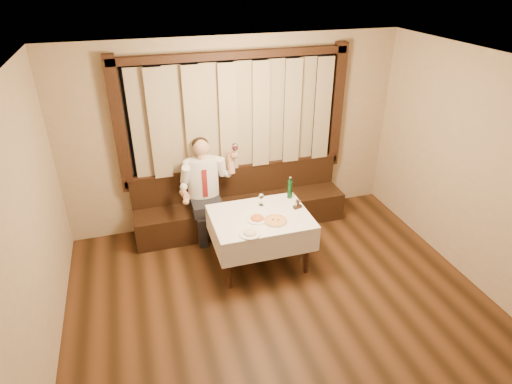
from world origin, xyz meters
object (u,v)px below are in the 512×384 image
object	(u,v)px
pasta_red	(257,217)
seated_man	(205,183)
pizza	(275,221)
pasta_cream	(250,232)
cruet_caddy	(298,205)
dining_table	(260,222)
banquette	(241,207)
green_bottle	(290,189)

from	to	relation	value
pasta_red	seated_man	world-z (taller)	seated_man
pizza	seated_man	distance (m)	1.32
pasta_cream	cruet_caddy	size ratio (longest dim) A/B	2.20
pasta_cream	cruet_caddy	xyz separation A→B (m)	(0.78, 0.42, 0.01)
dining_table	cruet_caddy	xyz separation A→B (m)	(0.53, 0.04, 0.15)
pasta_red	pasta_cream	distance (m)	0.35
dining_table	pasta_red	size ratio (longest dim) A/B	4.53
banquette	dining_table	bearing A→B (deg)	-90.00
pasta_red	seated_man	size ratio (longest dim) A/B	0.19
pasta_red	green_bottle	world-z (taller)	green_bottle
cruet_caddy	dining_table	bearing A→B (deg)	171.77
pizza	green_bottle	distance (m)	0.67
dining_table	seated_man	size ratio (longest dim) A/B	0.85
pizza	seated_man	xyz separation A→B (m)	(-0.69, 1.12, 0.09)
pizza	pasta_red	bearing A→B (deg)	151.13
pasta_red	pasta_cream	bearing A→B (deg)	-121.66
banquette	pasta_cream	bearing A→B (deg)	-100.19
dining_table	pasta_cream	distance (m)	0.47
banquette	pasta_cream	world-z (taller)	banquette
seated_man	green_bottle	bearing A→B (deg)	-28.80
pasta_red	banquette	bearing A→B (deg)	86.39
dining_table	pasta_red	distance (m)	0.18
pasta_cream	green_bottle	world-z (taller)	green_bottle
dining_table	seated_man	distance (m)	1.10
seated_man	dining_table	bearing A→B (deg)	-59.52
pasta_cream	seated_man	xyz separation A→B (m)	(-0.30, 1.30, 0.07)
dining_table	cruet_caddy	world-z (taller)	cruet_caddy
banquette	pasta_red	size ratio (longest dim) A/B	11.42
cruet_caddy	seated_man	bearing A→B (deg)	127.62
banquette	seated_man	size ratio (longest dim) A/B	2.13
cruet_caddy	seated_man	world-z (taller)	seated_man
pizza	seated_man	world-z (taller)	seated_man
dining_table	pasta_cream	xyz separation A→B (m)	(-0.25, -0.37, 0.14)
pasta_red	green_bottle	size ratio (longest dim) A/B	0.88
pasta_cream	green_bottle	distance (m)	1.06
pasta_red	pasta_cream	world-z (taller)	pasta_red
green_bottle	seated_man	size ratio (longest dim) A/B	0.21
pizza	cruet_caddy	xyz separation A→B (m)	(0.39, 0.24, 0.03)
pizza	pasta_cream	bearing A→B (deg)	-155.06
dining_table	pasta_red	xyz separation A→B (m)	(-0.07, -0.08, 0.14)
pizza	pasta_red	distance (m)	0.24
dining_table	pasta_cream	size ratio (longest dim) A/B	4.77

